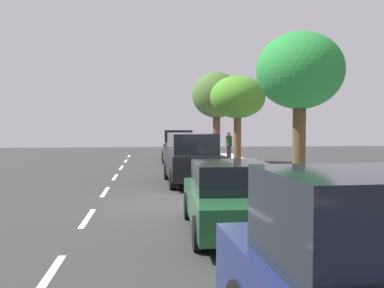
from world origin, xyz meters
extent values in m
plane|color=#2E2E2E|center=(0.00, 0.00, 0.00)|extent=(63.50, 63.50, 0.00)
cube|color=#A89FA7|center=(3.44, 0.00, 0.06)|extent=(3.29, 39.69, 0.13)
cube|color=gray|center=(1.71, 0.00, 0.06)|extent=(0.16, 39.69, 0.13)
cube|color=white|center=(-2.68, -6.14, 0.00)|extent=(0.14, 2.20, 0.01)
cube|color=white|center=(-2.68, -1.94, 0.00)|extent=(0.14, 2.20, 0.01)
cube|color=white|center=(-2.68, 2.26, 0.00)|extent=(0.14, 2.20, 0.01)
cube|color=white|center=(-2.68, 6.46, 0.00)|extent=(0.14, 2.20, 0.01)
cube|color=white|center=(-2.68, 10.66, 0.00)|extent=(0.14, 2.20, 0.01)
cube|color=white|center=(-2.68, 14.86, 0.00)|extent=(0.14, 2.20, 0.01)
cube|color=white|center=(-2.68, 19.06, 0.00)|extent=(0.14, 2.20, 0.01)
cube|color=white|center=(0.24, 0.00, 0.00)|extent=(0.12, 39.69, 0.01)
cube|color=black|center=(0.75, -9.38, 1.55)|extent=(1.80, 1.59, 0.80)
cube|color=#1E512D|center=(0.61, -3.64, 0.60)|extent=(1.85, 4.44, 0.64)
cube|color=black|center=(0.61, -3.64, 1.22)|extent=(1.59, 2.13, 0.60)
cylinder|color=black|center=(1.45, -2.29, 0.33)|extent=(0.23, 0.66, 0.66)
cylinder|color=black|center=(-0.17, -2.26, 0.33)|extent=(0.23, 0.66, 0.66)
cylinder|color=black|center=(1.40, -5.02, 0.33)|extent=(0.23, 0.66, 0.66)
cylinder|color=black|center=(-0.22, -4.98, 0.33)|extent=(0.23, 0.66, 0.66)
cube|color=black|center=(0.50, 4.01, 0.78)|extent=(2.05, 4.76, 0.90)
cube|color=black|center=(0.50, 4.01, 1.61)|extent=(1.77, 3.15, 0.76)
cylinder|color=black|center=(1.33, 5.49, 0.38)|extent=(0.24, 0.77, 0.76)
cylinder|color=black|center=(-0.42, 5.44, 0.38)|extent=(0.24, 0.77, 0.76)
cylinder|color=black|center=(1.42, 2.58, 0.38)|extent=(0.24, 0.77, 0.76)
cylinder|color=black|center=(-0.32, 2.52, 0.38)|extent=(0.24, 0.77, 0.76)
cube|color=slate|center=(0.60, 14.41, 0.78)|extent=(1.96, 4.72, 0.90)
cube|color=black|center=(0.60, 14.41, 1.61)|extent=(1.71, 3.12, 0.76)
cylinder|color=black|center=(1.50, 15.85, 0.38)|extent=(0.23, 0.76, 0.76)
cylinder|color=black|center=(-0.25, 15.88, 0.38)|extent=(0.23, 0.76, 0.76)
cylinder|color=black|center=(1.46, 12.94, 0.38)|extent=(0.23, 0.76, 0.76)
cylinder|color=black|center=(-0.29, 12.96, 0.38)|extent=(0.23, 0.76, 0.76)
torus|color=black|center=(0.82, 9.28, 0.37)|extent=(0.62, 0.46, 0.73)
torus|color=black|center=(1.67, 8.67, 0.37)|extent=(0.62, 0.46, 0.73)
cylinder|color=#197233|center=(1.14, 9.05, 0.46)|extent=(0.55, 0.40, 0.54)
cylinder|color=#197233|center=(1.44, 8.84, 0.45)|extent=(0.13, 0.11, 0.50)
cylinder|color=#197233|center=(1.18, 9.02, 0.70)|extent=(0.61, 0.45, 0.05)
cylinder|color=#197233|center=(1.53, 8.77, 0.28)|extent=(0.31, 0.23, 0.20)
cylinder|color=#197233|center=(1.57, 8.74, 0.53)|extent=(0.24, 0.18, 0.35)
cylinder|color=#197233|center=(0.85, 9.25, 0.54)|extent=(0.11, 0.09, 0.36)
cube|color=black|center=(1.48, 8.81, 0.73)|extent=(0.25, 0.22, 0.05)
cylinder|color=black|center=(0.88, 9.23, 0.77)|extent=(0.29, 0.39, 0.03)
cylinder|color=#C6B284|center=(1.49, 8.62, 0.43)|extent=(0.15, 0.15, 0.86)
cylinder|color=#C6B284|center=(1.40, 8.43, 0.43)|extent=(0.15, 0.15, 0.86)
cube|color=white|center=(1.44, 8.53, 1.16)|extent=(0.36, 0.44, 0.61)
cylinder|color=white|center=(1.55, 8.76, 1.13)|extent=(0.10, 0.10, 0.58)
cylinder|color=white|center=(1.34, 8.29, 1.13)|extent=(0.10, 0.10, 0.58)
sphere|color=tan|center=(1.44, 8.53, 1.58)|extent=(0.24, 0.24, 0.24)
sphere|color=navy|center=(1.44, 8.53, 1.62)|extent=(0.27, 0.27, 0.27)
cube|color=black|center=(1.63, 8.44, 1.18)|extent=(0.29, 0.35, 0.44)
cylinder|color=#493B22|center=(2.84, -1.66, 1.63)|extent=(0.35, 0.35, 3.00)
ellipsoid|color=#247C33|center=(2.84, -1.66, 3.77)|extent=(2.31, 2.31, 2.04)
cylinder|color=brown|center=(2.84, 6.49, 1.51)|extent=(0.34, 0.34, 2.77)
ellipsoid|color=#428225|center=(2.84, 6.49, 3.58)|extent=(2.51, 2.51, 1.93)
cylinder|color=brown|center=(2.84, 12.71, 1.71)|extent=(0.44, 0.44, 3.16)
ellipsoid|color=#40622A|center=(2.84, 12.71, 4.09)|extent=(2.93, 2.93, 2.72)
cylinder|color=black|center=(3.77, 13.35, 0.56)|extent=(0.15, 0.15, 0.87)
cylinder|color=black|center=(3.69, 13.53, 0.56)|extent=(0.15, 0.15, 0.87)
cube|color=#264C26|center=(3.73, 13.44, 1.31)|extent=(0.37, 0.44, 0.62)
cylinder|color=#264C26|center=(3.84, 13.21, 1.28)|extent=(0.10, 0.10, 0.59)
cylinder|color=#264C26|center=(3.62, 13.68, 1.28)|extent=(0.10, 0.10, 0.59)
sphere|color=#D3717C|center=(3.73, 13.44, 1.74)|extent=(0.24, 0.24, 0.24)
cylinder|color=red|center=(2.14, -0.71, 0.48)|extent=(0.22, 0.22, 0.70)
sphere|color=red|center=(2.14, -0.71, 0.87)|extent=(0.20, 0.20, 0.20)
camera|label=1|loc=(-1.11, -12.80, 2.34)|focal=40.33mm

